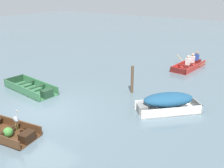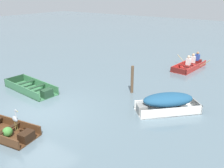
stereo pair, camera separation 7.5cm
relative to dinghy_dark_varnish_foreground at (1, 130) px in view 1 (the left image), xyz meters
name	(u,v)px [view 1 (the left image)]	position (x,y,z in m)	size (l,w,h in m)	color
ground_plane	(38,113)	(-0.25, 1.80, -0.14)	(80.00, 80.00, 0.00)	slate
dinghy_dark_varnish_foreground	(1,130)	(0.00, 0.00, 0.00)	(3.08, 1.55, 0.38)	#4C2D19
skiff_white_near_moored	(168,101)	(4.11, 5.05, 0.33)	(2.55, 2.59, 0.83)	white
skiff_green_mid_moored	(32,89)	(-2.40, 3.20, 0.00)	(3.22, 1.40, 0.41)	#387047
rowboat_red_with_crew	(190,64)	(2.68, 12.00, 0.07)	(2.30, 3.13, 0.90)	#AD2D28
heron_on_dinghy	(16,119)	(0.90, 0.08, 0.71)	(0.46, 0.19, 0.84)	olive
mooring_post	(132,79)	(1.80, 6.01, 0.55)	(0.14, 0.14, 1.39)	brown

